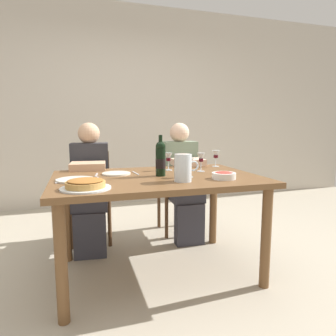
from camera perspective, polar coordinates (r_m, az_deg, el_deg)
ground_plane at (r=2.45m, az=-2.07°, el=-19.33°), size 8.00×8.00×0.00m
back_wall at (r=4.39m, az=-9.83°, el=11.53°), size 8.00×0.10×2.80m
dining_table at (r=2.23m, az=-2.15°, el=-3.90°), size 1.50×1.00×0.76m
wine_bottle at (r=2.20m, az=-1.44°, el=1.81°), size 0.08×0.08×0.30m
water_pitcher at (r=1.99m, az=2.91°, el=-0.27°), size 0.17×0.12×0.18m
baked_tart at (r=1.82m, az=-15.54°, el=-3.05°), size 0.30×0.30×0.06m
salad_bowl at (r=2.12m, az=10.67°, el=-1.34°), size 0.17×0.17×0.05m
wine_glass_left_diner at (r=2.74m, az=9.16°, el=2.49°), size 0.07×0.07×0.15m
wine_glass_right_diner at (r=2.48m, az=0.07°, el=1.95°), size 0.07×0.07×0.15m
wine_glass_centre at (r=2.16m, az=4.05°, el=0.88°), size 0.07×0.07×0.14m
wine_glass_spare at (r=2.43m, az=6.36°, el=1.85°), size 0.06×0.06×0.15m
dinner_plate_left_setting at (r=2.32m, az=-9.88°, el=-1.05°), size 0.22×0.22×0.01m
dinner_plate_right_setting at (r=2.12m, az=-17.32°, el=-2.16°), size 0.26×0.26×0.01m
fork_left_setting at (r=2.31m, az=-13.58°, el=-1.30°), size 0.04×0.16×0.00m
knife_left_setting at (r=2.34m, az=-6.24°, el=-0.97°), size 0.02×0.18×0.00m
knife_right_setting at (r=2.13m, az=-13.28°, el=-2.08°), size 0.02×0.18×0.00m
spoon_right_setting at (r=2.13m, az=-20.62°, el=-2.38°), size 0.02×0.16×0.00m
chair_left at (r=3.07m, az=-14.50°, el=-4.08°), size 0.44×0.44×0.87m
diner_left at (r=2.81m, az=-14.76°, el=-2.70°), size 0.37×0.53×1.16m
chair_right at (r=3.24m, az=1.51°, el=-3.16°), size 0.41×0.41×0.87m
diner_right at (r=3.00m, az=2.82°, el=-1.77°), size 0.35×0.51×1.16m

